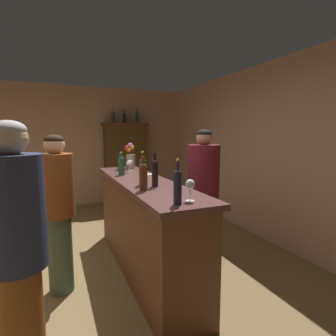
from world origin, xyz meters
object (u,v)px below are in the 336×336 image
object	(u,v)px
wine_glass_spare	(178,181)
wine_bottle_merlot	(178,185)
patron_in_navy	(4,184)
bartender	(203,191)
flower_arrangement	(130,157)
display_cabinet	(126,162)
wine_glass_front	(130,163)
cheese_plate	(147,175)
bar_counter	(143,225)
wine_glass_mid	(190,185)
patron_by_cabinet	(18,251)
display_bottle_left	(113,116)
display_bottle_midleft	(124,118)
patron_tall	(58,207)
wine_glass_rear	(128,165)
wine_bottle_malbec	(121,165)
display_bottle_center	(137,117)
wine_bottle_chardonnay	(155,171)
wine_bottle_syrah	(143,175)
wine_bottle_pinot	(120,161)

from	to	relation	value
wine_glass_spare	wine_bottle_merlot	bearing A→B (deg)	-115.65
patron_in_navy	bartender	bearing A→B (deg)	10.73
flower_arrangement	display_cabinet	bearing A→B (deg)	77.48
wine_glass_front	cheese_plate	bearing A→B (deg)	-79.44
bar_counter	wine_bottle_merlot	distance (m)	1.28
wine_glass_mid	patron_by_cabinet	distance (m)	1.21
flower_arrangement	bartender	bearing A→B (deg)	-61.72
wine_glass_mid	display_bottle_left	bearing A→B (deg)	86.09
wine_glass_spare	display_bottle_midleft	bearing A→B (deg)	83.05
wine_glass_mid	patron_tall	xyz separation A→B (m)	(-0.95, 0.97, -0.33)
wine_glass_rear	patron_tall	world-z (taller)	patron_tall
wine_bottle_malbec	cheese_plate	size ratio (longest dim) A/B	1.75
wine_glass_rear	patron_tall	distance (m)	1.19
display_bottle_midleft	patron_tall	xyz separation A→B (m)	(-1.47, -3.14, -1.07)
wine_bottle_malbec	patron_tall	distance (m)	0.98
display_bottle_left	display_bottle_center	bearing A→B (deg)	0.00
bar_counter	wine_bottle_chardonnay	bearing A→B (deg)	-89.81
display_bottle_midleft	display_bottle_center	distance (m)	0.30
wine_glass_rear	wine_bottle_chardonnay	bearing A→B (deg)	-90.39
wine_glass_spare	wine_glass_rear	bearing A→B (deg)	94.70
wine_bottle_syrah	wine_bottle_malbec	distance (m)	0.98
patron_tall	display_bottle_midleft	bearing A→B (deg)	64.84
wine_glass_rear	cheese_plate	size ratio (longest dim) A/B	0.89
wine_bottle_malbec	cheese_plate	xyz separation A→B (m)	(0.29, -0.13, -0.13)
wine_bottle_malbec	patron_by_cabinet	distance (m)	1.89
wine_glass_spare	bartender	xyz separation A→B (m)	(0.63, 0.60, -0.27)
wine_glass_rear	flower_arrangement	xyz separation A→B (m)	(0.14, 0.41, 0.07)
wine_bottle_pinot	wine_bottle_malbec	distance (m)	0.53
wine_glass_front	patron_in_navy	size ratio (longest dim) A/B	0.09
bar_counter	wine_bottle_chardonnay	world-z (taller)	wine_bottle_chardonnay
wine_glass_rear	cheese_plate	bearing A→B (deg)	-64.64
flower_arrangement	display_bottle_left	size ratio (longest dim) A/B	1.16
wine_glass_spare	flower_arrangement	distance (m)	1.73
flower_arrangement	bartender	xyz separation A→B (m)	(0.61, -1.13, -0.35)
wine_bottle_merlot	display_bottle_midleft	bearing A→B (deg)	81.09
wine_bottle_chardonnay	wine_glass_rear	size ratio (longest dim) A/B	2.28
patron_in_navy	bartender	size ratio (longest dim) A/B	1.01
display_bottle_midleft	display_bottle_center	size ratio (longest dim) A/B	0.86
display_bottle_center	wine_bottle_merlot	bearing A→B (deg)	-102.85
flower_arrangement	patron_in_navy	bearing A→B (deg)	171.00
display_cabinet	wine_glass_mid	world-z (taller)	display_cabinet
display_bottle_center	cheese_plate	bearing A→B (deg)	-104.43
wine_bottle_pinot	cheese_plate	distance (m)	0.69
display_bottle_left	wine_glass_mid	bearing A→B (deg)	-93.91
wine_bottle_pinot	wine_bottle_syrah	world-z (taller)	wine_bottle_syrah
bar_counter	display_bottle_center	xyz separation A→B (m)	(0.87, 3.07, 1.43)
bar_counter	flower_arrangement	world-z (taller)	flower_arrangement
wine_bottle_merlot	patron_by_cabinet	distance (m)	1.09
wine_bottle_merlot	wine_bottle_syrah	world-z (taller)	wine_bottle_merlot
cheese_plate	wine_glass_front	bearing A→B (deg)	100.56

